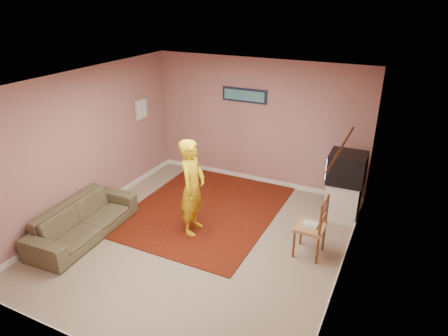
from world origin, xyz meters
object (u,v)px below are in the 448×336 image
at_px(chair_a, 341,180).
at_px(chair_b, 311,220).
at_px(crt_tv, 347,168).
at_px(sofa, 83,220).
at_px(tv_cabinet, 343,200).
at_px(person, 192,187).

distance_m(chair_a, chair_b, 1.79).
bearing_deg(crt_tv, sofa, -148.03).
xyz_separation_m(tv_cabinet, crt_tv, (-0.01, -0.00, 0.62)).
bearing_deg(chair_a, tv_cabinet, -91.08).
distance_m(chair_a, person, 2.87).
bearing_deg(chair_a, chair_b, -111.62).
xyz_separation_m(tv_cabinet, person, (-2.19, -1.54, 0.47)).
bearing_deg(sofa, chair_a, -54.16).
bearing_deg(crt_tv, tv_cabinet, -0.00).
height_order(tv_cabinet, person, person).
relative_size(tv_cabinet, sofa, 0.36).
height_order(tv_cabinet, sofa, tv_cabinet).
xyz_separation_m(crt_tv, chair_b, (-0.25, -1.34, -0.37)).
relative_size(chair_b, person, 0.33).
bearing_deg(sofa, chair_b, -75.21).
bearing_deg(sofa, person, -62.40).
xyz_separation_m(crt_tv, chair_a, (-0.13, 0.45, -0.45)).
relative_size(tv_cabinet, crt_tv, 1.10).
height_order(chair_b, person, person).
height_order(tv_cabinet, crt_tv, crt_tv).
bearing_deg(sofa, tv_cabinet, -59.76).
bearing_deg(crt_tv, person, -146.21).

